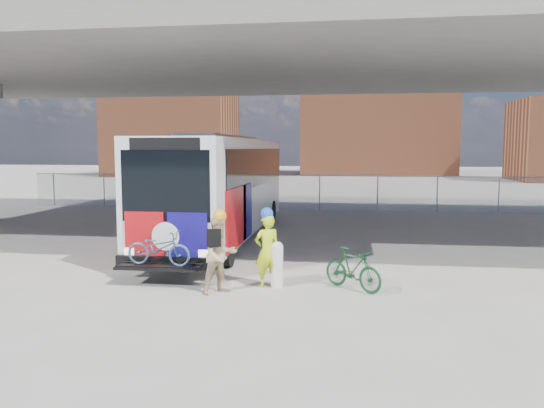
% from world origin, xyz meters
% --- Properties ---
extents(ground, '(160.00, 160.00, 0.00)m').
position_xyz_m(ground, '(0.00, 0.00, 0.00)').
color(ground, '#9E9991').
rests_on(ground, ground).
extents(bus, '(2.67, 12.92, 3.69)m').
position_xyz_m(bus, '(-2.00, 2.57, 2.11)').
color(bus, silver).
rests_on(bus, ground).
extents(overpass, '(40.00, 16.00, 7.95)m').
position_xyz_m(overpass, '(0.00, 4.00, 6.54)').
color(overpass, '#605E59').
rests_on(overpass, ground).
extents(chainlink_fence, '(30.00, 0.06, 30.00)m').
position_xyz_m(chainlink_fence, '(0.00, 12.00, 1.42)').
color(chainlink_fence, gray).
rests_on(chainlink_fence, ground).
extents(brick_buildings, '(54.00, 22.00, 12.00)m').
position_xyz_m(brick_buildings, '(1.23, 48.23, 5.42)').
color(brick_buildings, brown).
rests_on(brick_buildings, ground).
extents(smokestack, '(2.20, 2.20, 25.00)m').
position_xyz_m(smokestack, '(14.00, 55.00, 12.50)').
color(smokestack, brown).
rests_on(smokestack, ground).
extents(bollard, '(0.28, 0.28, 1.08)m').
position_xyz_m(bollard, '(0.79, -3.76, 0.58)').
color(bollard, silver).
rests_on(bollard, ground).
extents(cyclist_hivis, '(0.75, 0.66, 1.88)m').
position_xyz_m(cyclist_hivis, '(0.55, -3.76, 0.91)').
color(cyclist_hivis, '#C9E718').
rests_on(cyclist_hivis, ground).
extents(cyclist_tan, '(1.06, 1.05, 1.90)m').
position_xyz_m(cyclist_tan, '(-0.41, -4.47, 0.90)').
color(cyclist_tan, tan).
rests_on(cyclist_tan, ground).
extents(bike_parked, '(1.54, 1.39, 0.98)m').
position_xyz_m(bike_parked, '(2.55, -3.76, 0.49)').
color(bike_parked, '#154322').
rests_on(bike_parked, ground).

